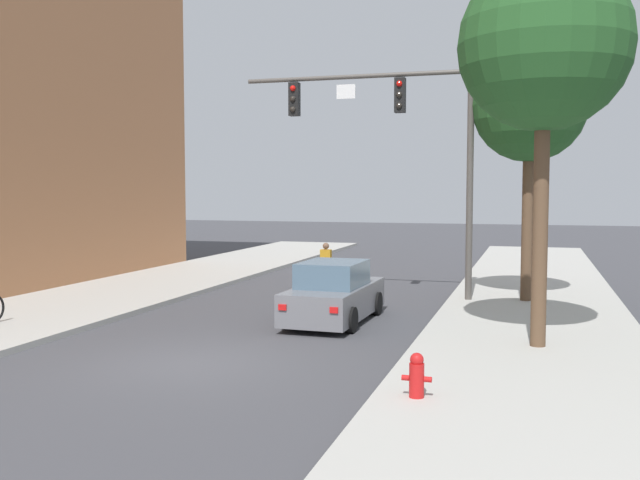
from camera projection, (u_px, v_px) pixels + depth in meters
ground_plane at (193, 364)px, 14.16m from camera, size 120.00×120.00×0.00m
sidewalk_right at (533, 386)px, 12.28m from camera, size 5.00×60.00×0.15m
traffic_signal_mast at (402, 127)px, 21.67m from camera, size 7.19×0.38×7.50m
car_lead_grey at (334, 294)px, 18.57m from camera, size 1.92×4.28×1.60m
pedestrian_crossing_road at (326, 264)px, 24.35m from camera, size 0.36×0.22×1.64m
fire_hydrant at (417, 375)px, 11.33m from camera, size 0.48×0.24×0.72m
street_tree_nearest at (544, 47)px, 14.63m from camera, size 3.56×3.56×8.07m
street_tree_second at (530, 107)px, 20.85m from camera, size 3.33×3.33×7.45m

